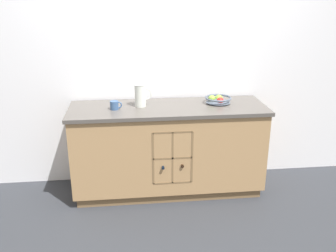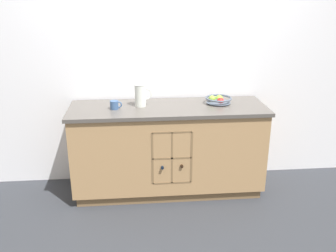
% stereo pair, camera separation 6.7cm
% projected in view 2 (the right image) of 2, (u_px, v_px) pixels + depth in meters
% --- Properties ---
extents(ground_plane, '(14.00, 14.00, 0.00)m').
position_uv_depth(ground_plane, '(168.00, 189.00, 3.88)').
color(ground_plane, '#2D3035').
extents(back_wall, '(4.40, 0.06, 2.55)m').
position_uv_depth(back_wall, '(165.00, 61.00, 3.79)').
color(back_wall, white).
rests_on(back_wall, ground_plane).
extents(kitchen_island, '(1.89, 0.62, 0.90)m').
position_uv_depth(kitchen_island, '(168.00, 149.00, 3.73)').
color(kitchen_island, brown).
rests_on(kitchen_island, ground_plane).
extents(fruit_bowl, '(0.26, 0.26, 0.08)m').
position_uv_depth(fruit_bowl, '(218.00, 99.00, 3.67)').
color(fruit_bowl, '#4C5666').
rests_on(fruit_bowl, kitchen_island).
extents(white_pitcher, '(0.17, 0.11, 0.21)m').
position_uv_depth(white_pitcher, '(141.00, 95.00, 3.56)').
color(white_pitcher, silver).
rests_on(white_pitcher, kitchen_island).
extents(ceramic_mug, '(0.11, 0.08, 0.08)m').
position_uv_depth(ceramic_mug, '(115.00, 105.00, 3.49)').
color(ceramic_mug, '#385684').
rests_on(ceramic_mug, kitchen_island).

